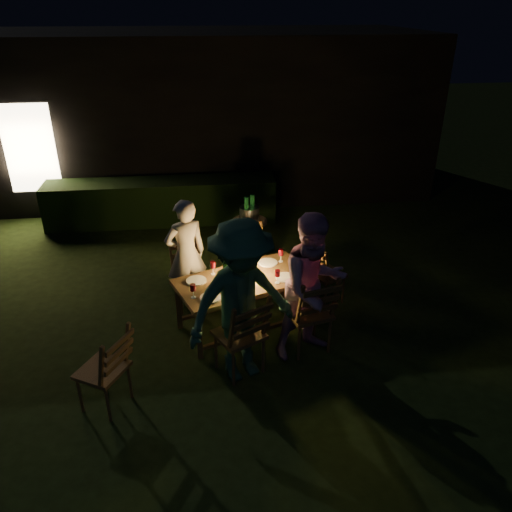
{
  "coord_description": "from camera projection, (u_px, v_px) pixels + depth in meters",
  "views": [
    {
      "loc": [
        0.21,
        -5.13,
        3.73
      ],
      "look_at": [
        0.87,
        0.42,
        0.87
      ],
      "focal_mm": 35.0,
      "sensor_mm": 36.0,
      "label": 1
    }
  ],
  "objects": [
    {
      "name": "napkin_right",
      "position": [
        296.0,
        278.0,
        6.12
      ],
      "size": [
        0.18,
        0.14,
        0.01
      ],
      "primitive_type": "cube",
      "color": "red",
      "rests_on": "dining_table"
    },
    {
      "name": "person_opp_left",
      "position": [
        241.0,
        303.0,
        5.18
      ],
      "size": [
        1.37,
        1.08,
        1.87
      ],
      "primitive_type": "imported",
      "rotation": [
        0.0,
        0.0,
        0.37
      ],
      "color": "#2B573F",
      "rests_on": "ground"
    },
    {
      "name": "wineglass_e",
      "position": [
        249.0,
        285.0,
        5.81
      ],
      "size": [
        0.06,
        0.06,
        0.18
      ],
      "primitive_type": null,
      "color": "silver",
      "rests_on": "dining_table"
    },
    {
      "name": "napkin_left",
      "position": [
        246.0,
        293.0,
        5.81
      ],
      "size": [
        0.18,
        0.14,
        0.01
      ],
      "primitive_type": "cube",
      "color": "red",
      "rests_on": "dining_table"
    },
    {
      "name": "plate_near_right",
      "position": [
        285.0,
        277.0,
        6.14
      ],
      "size": [
        0.25,
        0.25,
        0.01
      ],
      "primitive_type": "cylinder",
      "color": "white",
      "rests_on": "dining_table"
    },
    {
      "name": "lantern",
      "position": [
        246.0,
        265.0,
        6.11
      ],
      "size": [
        0.16,
        0.16,
        0.35
      ],
      "color": "white",
      "rests_on": "dining_table"
    },
    {
      "name": "dining_table",
      "position": [
        245.0,
        283.0,
        6.16
      ],
      "size": [
        1.85,
        1.37,
        0.69
      ],
      "rotation": [
        0.0,
        0.0,
        0.37
      ],
      "color": "#50321A",
      "rests_on": "ground"
    },
    {
      "name": "wineglass_a",
      "position": [
        213.0,
        268.0,
        6.18
      ],
      "size": [
        0.06,
        0.06,
        0.18
      ],
      "primitive_type": null,
      "color": "#59070F",
      "rests_on": "dining_table"
    },
    {
      "name": "bottle_bucket_b",
      "position": [
        252.0,
        210.0,
        7.61
      ],
      "size": [
        0.07,
        0.07,
        0.32
      ],
      "primitive_type": "cylinder",
      "color": "#0F471E",
      "rests_on": "side_table"
    },
    {
      "name": "side_table",
      "position": [
        250.0,
        226.0,
        7.68
      ],
      "size": [
        0.54,
        0.54,
        0.73
      ],
      "color": "olive",
      "rests_on": "ground"
    },
    {
      "name": "wineglass_c",
      "position": [
        277.0,
        277.0,
        5.99
      ],
      "size": [
        0.06,
        0.06,
        0.18
      ],
      "primitive_type": null,
      "color": "#59070F",
      "rests_on": "dining_table"
    },
    {
      "name": "plate_far_left",
      "position": [
        196.0,
        281.0,
        6.07
      ],
      "size": [
        0.25,
        0.25,
        0.01
      ],
      "primitive_type": "cylinder",
      "color": "white",
      "rests_on": "dining_table"
    },
    {
      "name": "person_opp_right",
      "position": [
        313.0,
        287.0,
        5.58
      ],
      "size": [
        1.04,
        0.93,
        1.76
      ],
      "primitive_type": "imported",
      "rotation": [
        0.0,
        0.0,
        0.37
      ],
      "color": "#B87EA8",
      "rests_on": "ground"
    },
    {
      "name": "bottle_table",
      "position": [
        226.0,
        273.0,
        5.96
      ],
      "size": [
        0.07,
        0.07,
        0.28
      ],
      "primitive_type": "cylinder",
      "color": "#0F471E",
      "rests_on": "dining_table"
    },
    {
      "name": "chair_near_right",
      "position": [
        308.0,
        325.0,
        5.87
      ],
      "size": [
        0.6,
        0.62,
        1.08
      ],
      "rotation": [
        0.0,
        0.0,
        0.25
      ],
      "color": "#50321A",
      "rests_on": "ground"
    },
    {
      "name": "chair_near_left",
      "position": [
        240.0,
        348.0,
        5.5
      ],
      "size": [
        0.66,
        0.67,
        1.07
      ],
      "rotation": [
        0.0,
        0.0,
        0.49
      ],
      "color": "#50321A",
      "rests_on": "ground"
    },
    {
      "name": "plate_near_left",
      "position": [
        211.0,
        297.0,
        5.72
      ],
      "size": [
        0.25,
        0.25,
        0.01
      ],
      "primitive_type": "cylinder",
      "color": "white",
      "rests_on": "dining_table"
    },
    {
      "name": "chair_end",
      "position": [
        325.0,
        284.0,
        6.82
      ],
      "size": [
        0.59,
        0.57,
        0.93
      ],
      "rotation": [
        0.0,
        0.0,
        -1.1
      ],
      "color": "#50321A",
      "rests_on": "ground"
    },
    {
      "name": "phone",
      "position": [
        208.0,
        303.0,
        5.63
      ],
      "size": [
        0.14,
        0.07,
        0.01
      ],
      "primitive_type": "cube",
      "color": "black",
      "rests_on": "dining_table"
    },
    {
      "name": "chair_far_right",
      "position": [
        255.0,
        270.0,
        7.14
      ],
      "size": [
        0.57,
        0.58,
        0.97
      ],
      "rotation": [
        0.0,
        0.0,
        3.5
      ],
      "color": "#50321A",
      "rests_on": "ground"
    },
    {
      "name": "wineglass_b",
      "position": [
        193.0,
        291.0,
        5.69
      ],
      "size": [
        0.06,
        0.06,
        0.18
      ],
      "primitive_type": null,
      "color": "#59070F",
      "rests_on": "dining_table"
    },
    {
      "name": "wineglass_d",
      "position": [
        281.0,
        256.0,
        6.49
      ],
      "size": [
        0.06,
        0.06,
        0.18
      ],
      "primitive_type": null,
      "color": "#59070F",
      "rests_on": "dining_table"
    },
    {
      "name": "chair_spare",
      "position": [
        106.0,
        382.0,
        5.03
      ],
      "size": [
        0.63,
        0.62,
        0.99
      ],
      "rotation": [
        0.0,
        0.0,
        1.06
      ],
      "color": "#50321A",
      "rests_on": "ground"
    },
    {
      "name": "person_house_side",
      "position": [
        186.0,
        254.0,
        6.55
      ],
      "size": [
        0.65,
        0.54,
        1.53
      ],
      "primitive_type": "imported",
      "rotation": [
        0.0,
        0.0,
        3.51
      ],
      "color": "#C0B1A4",
      "rests_on": "ground"
    },
    {
      "name": "bottle_bucket_a",
      "position": [
        246.0,
        212.0,
        7.53
      ],
      "size": [
        0.07,
        0.07,
        0.32
      ],
      "primitive_type": "cylinder",
      "color": "#0F471E",
      "rests_on": "side_table"
    },
    {
      "name": "plate_far_right",
      "position": [
        268.0,
        263.0,
        6.48
      ],
      "size": [
        0.25,
        0.25,
        0.01
      ],
      "primitive_type": "cylinder",
      "color": "white",
      "rests_on": "dining_table"
    },
    {
      "name": "ice_bucket",
      "position": [
        249.0,
        214.0,
        7.59
      ],
      "size": [
        0.3,
        0.3,
        0.22
      ],
      "primitive_type": "cylinder",
      "color": "#A5A8AD",
      "rests_on": "side_table"
    },
    {
      "name": "chair_far_left",
      "position": [
        190.0,
        288.0,
        6.73
      ],
      "size": [
        0.5,
        0.52,
        0.9
      ],
      "rotation": [
        0.0,
        0.0,
        3.39
      ],
      "color": "#50321A",
      "rests_on": "ground"
    },
    {
      "name": "garden_envelope",
      "position": [
        185.0,
        111.0,
        10.93
      ],
      "size": [
        40.0,
        40.0,
        3.2
      ],
      "color": "black",
      "rests_on": "ground"
    }
  ]
}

